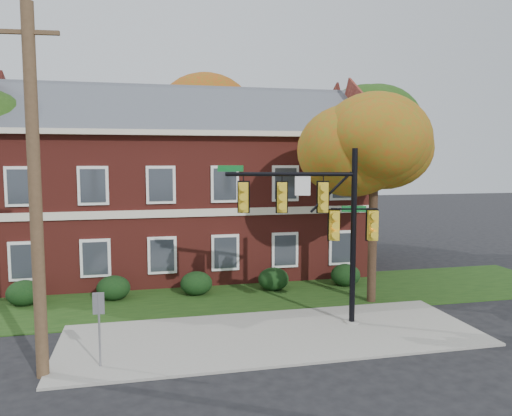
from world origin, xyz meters
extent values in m
plane|color=black|center=(0.00, 0.00, 0.00)|extent=(120.00, 120.00, 0.00)
cube|color=gray|center=(0.00, 1.00, 0.04)|extent=(14.00, 5.00, 0.08)
cube|color=#193811|center=(0.00, 6.00, 0.02)|extent=(30.00, 6.00, 0.04)
cube|color=maroon|center=(-2.00, 12.00, 3.50)|extent=(18.00, 8.00, 7.00)
cube|color=beige|center=(-2.00, 12.00, 7.12)|extent=(18.80, 8.80, 0.24)
cube|color=beige|center=(-2.00, 7.97, 3.50)|extent=(18.00, 0.12, 0.35)
ellipsoid|color=black|center=(-9.00, 6.70, 0.53)|extent=(1.40, 1.26, 1.05)
ellipsoid|color=black|center=(-5.50, 6.70, 0.53)|extent=(1.40, 1.26, 1.05)
ellipsoid|color=black|center=(-2.00, 6.70, 0.53)|extent=(1.40, 1.26, 1.05)
ellipsoid|color=black|center=(1.50, 6.70, 0.53)|extent=(1.40, 1.26, 1.05)
ellipsoid|color=black|center=(5.00, 6.70, 0.53)|extent=(1.40, 1.26, 1.05)
cylinder|color=black|center=(5.00, 4.00, 2.88)|extent=(0.36, 0.36, 5.76)
ellipsoid|color=#AE3E0E|center=(5.00, 4.00, 6.48)|extent=(4.25, 4.25, 3.60)
ellipsoid|color=#AE3E0E|center=(5.62, 3.62, 7.08)|extent=(3.50, 3.50, 3.00)
cylinder|color=black|center=(9.00, 13.00, 3.52)|extent=(0.36, 0.36, 7.04)
ellipsoid|color=#1E3A10|center=(9.00, 13.00, 7.92)|extent=(5.95, 5.95, 5.04)
ellipsoid|color=#1E3A10|center=(9.88, 12.47, 8.52)|extent=(4.90, 4.90, 4.20)
cylinder|color=black|center=(-1.00, 20.00, 3.84)|extent=(0.36, 0.36, 7.68)
ellipsoid|color=red|center=(-1.00, 20.00, 8.64)|extent=(6.46, 6.46, 5.47)
ellipsoid|color=red|center=(-0.05, 19.43, 9.24)|extent=(5.32, 5.32, 4.56)
cylinder|color=gray|center=(3.03, 1.50, 0.07)|extent=(0.51, 0.51, 0.14)
cylinder|color=black|center=(3.03, 1.50, 3.17)|extent=(0.24, 0.24, 6.33)
cylinder|color=black|center=(0.83, 2.03, 5.43)|extent=(4.43, 1.20, 0.14)
cylinder|color=black|center=(3.03, 1.50, 4.21)|extent=(1.60, 0.45, 0.07)
cube|color=gold|center=(-0.75, 2.41, 4.61)|extent=(0.45, 0.36, 1.05)
cube|color=gold|center=(0.56, 2.09, 4.61)|extent=(0.45, 0.36, 1.05)
cube|color=gold|center=(1.97, 1.75, 4.61)|extent=(0.45, 0.36, 1.05)
cube|color=silver|center=(1.27, 1.92, 5.02)|extent=(0.54, 0.16, 0.68)
cube|color=#0C5E21|center=(-1.19, 2.52, 5.63)|extent=(0.89, 0.25, 0.22)
cube|color=gold|center=(2.37, 1.66, 3.62)|extent=(0.45, 0.36, 1.05)
cube|color=gold|center=(3.69, 1.34, 3.62)|extent=(0.45, 0.36, 1.05)
cube|color=#0C5E21|center=(3.03, 1.50, 4.21)|extent=(0.84, 0.24, 0.21)
cylinder|color=#4A3722|center=(-7.00, -0.58, 4.99)|extent=(0.36, 0.36, 9.98)
cube|color=#4A3722|center=(-7.00, -0.58, 9.21)|extent=(1.56, 0.26, 0.11)
cylinder|color=slate|center=(-5.50, -0.40, 1.11)|extent=(0.06, 0.06, 2.21)
cube|color=slate|center=(-5.50, -0.40, 1.91)|extent=(0.32, 0.06, 0.62)
camera|label=1|loc=(-4.24, -14.73, 5.98)|focal=35.00mm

